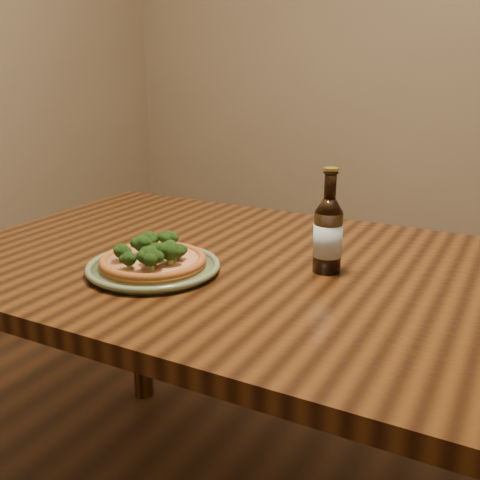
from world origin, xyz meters
The scene contains 4 objects.
table centered at (0.00, 0.10, 0.66)m, with size 1.60×0.90×0.75m.
plate centered at (-0.25, -0.05, 0.76)m, with size 0.29×0.29×0.02m.
pizza centered at (-0.25, -0.06, 0.78)m, with size 0.23×0.23×0.07m.
beer_bottle centered at (0.07, 0.12, 0.83)m, with size 0.06×0.06×0.22m.
Camera 1 is at (0.44, -0.96, 1.17)m, focal length 42.00 mm.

